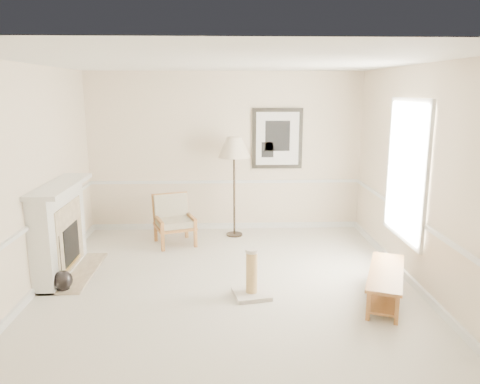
% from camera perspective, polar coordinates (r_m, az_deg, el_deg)
% --- Properties ---
extents(ground, '(5.50, 5.50, 0.00)m').
position_cam_1_polar(ground, '(6.33, -1.51, -11.61)').
color(ground, silver).
rests_on(ground, ground).
extents(room, '(5.04, 5.54, 2.92)m').
position_cam_1_polar(room, '(5.91, -0.28, 5.48)').
color(room, beige).
rests_on(room, ground).
extents(fireplace, '(0.64, 1.64, 1.31)m').
position_cam_1_polar(fireplace, '(7.05, -21.06, -4.39)').
color(fireplace, white).
rests_on(fireplace, ground).
extents(floor_vase, '(0.26, 0.26, 0.76)m').
position_cam_1_polar(floor_vase, '(6.61, -20.81, -10.11)').
color(floor_vase, black).
rests_on(floor_vase, ground).
extents(armchair, '(0.81, 0.84, 0.83)m').
position_cam_1_polar(armchair, '(8.05, -8.14, -3.07)').
color(armchair, brown).
rests_on(armchair, ground).
extents(floor_lamp, '(0.74, 0.74, 1.77)m').
position_cam_1_polar(floor_lamp, '(8.14, -0.72, 5.14)').
color(floor_lamp, black).
rests_on(floor_lamp, ground).
extents(bench, '(0.87, 1.40, 0.38)m').
position_cam_1_polar(bench, '(6.17, 17.33, -10.27)').
color(bench, brown).
rests_on(bench, ground).
extents(scratching_post, '(0.52, 0.52, 0.63)m').
position_cam_1_polar(scratching_post, '(6.03, 1.43, -10.85)').
color(scratching_post, beige).
rests_on(scratching_post, ground).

